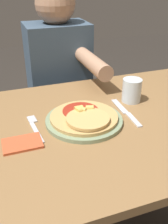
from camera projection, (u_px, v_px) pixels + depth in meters
name	position (u px, v px, depth m)	size (l,w,h in m)	color
dining_table	(94.00, 149.00, 0.98)	(1.18, 0.76, 0.74)	olive
plate	(84.00, 120.00, 0.92)	(0.27, 0.27, 0.01)	gray
pizza	(85.00, 117.00, 0.90)	(0.24, 0.24, 0.04)	tan
fork	(35.00, 127.00, 0.89)	(0.03, 0.18, 0.00)	silver
knife	(126.00, 113.00, 0.98)	(0.03, 0.22, 0.00)	silver
drinking_glass	(132.00, 90.00, 1.04)	(0.08, 0.08, 0.09)	silver
napkin	(22.00, 143.00, 0.80)	(0.12, 0.08, 0.01)	#C6512D
person_diner	(60.00, 80.00, 1.45)	(0.32, 0.52, 1.16)	#2D2D38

